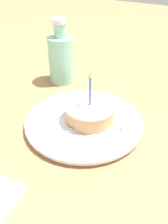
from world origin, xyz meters
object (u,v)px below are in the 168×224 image
Objects in this scene: fork at (110,128)px; bottle at (61,57)px; cake_slice at (90,112)px; plate at (84,122)px.

bottle is at bearing -130.08° from fork.
cake_slice is 0.24m from bottle.
cake_slice is 0.82× the size of fork.
fork is at bearing 81.81° from plate.
plate is 1.83× the size of fork.
bottle reaches higher than cake_slice.
cake_slice is at bearing -104.66° from fork.
plate is at bearing 41.04° from bottle.
cake_slice is 0.66× the size of bottle.
plate is 0.03m from cake_slice.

